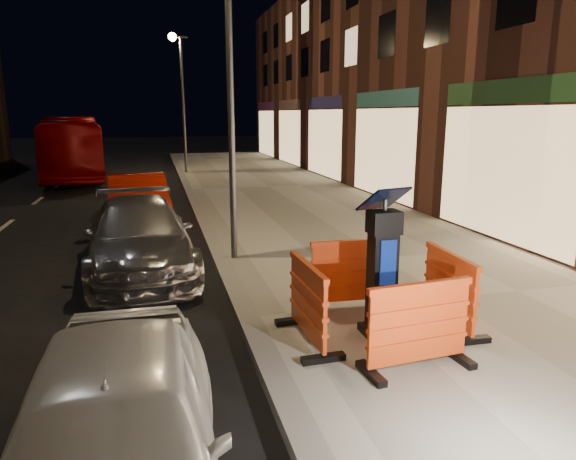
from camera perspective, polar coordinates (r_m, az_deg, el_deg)
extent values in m
plane|color=black|center=(7.14, -4.30, -10.75)|extent=(120.00, 120.00, 0.00)
cube|color=gray|center=(8.14, 17.16, -7.71)|extent=(6.00, 60.00, 0.15)
cube|color=slate|center=(7.11, -4.31, -10.20)|extent=(0.30, 60.00, 0.15)
cube|color=black|center=(6.40, 10.44, -3.99)|extent=(0.55, 0.55, 1.75)
cube|color=#EF4A16|center=(5.73, 14.30, -10.32)|extent=(1.29, 0.63, 0.98)
cube|color=#EF4A16|center=(7.34, 7.22, -4.82)|extent=(1.28, 0.58, 0.98)
cube|color=#EF4A16|center=(6.20, 2.21, -8.11)|extent=(0.56, 1.27, 0.98)
cube|color=#EF4A16|center=(6.95, 17.48, -6.35)|extent=(0.56, 1.27, 0.98)
imported|color=#A7A7AC|center=(9.92, -15.96, -4.38)|extent=(2.12, 4.61, 1.31)
imported|color=#961508|center=(13.78, -16.13, 0.38)|extent=(1.67, 4.11, 1.33)
imported|color=#830205|center=(25.29, -22.51, 5.39)|extent=(3.41, 9.91, 2.70)
cylinder|color=#3F3F44|center=(9.55, -6.40, 14.54)|extent=(0.12, 0.12, 6.00)
cylinder|color=#3F3F44|center=(24.49, -11.55, 13.29)|extent=(0.12, 0.12, 6.00)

